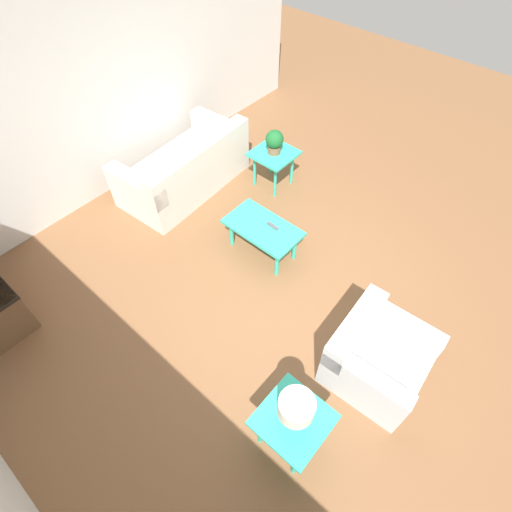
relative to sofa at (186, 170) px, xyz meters
name	(u,v)px	position (x,y,z in m)	size (l,w,h in m)	color
ground_plane	(283,292)	(-2.19, 0.55, -0.30)	(14.00, 14.00, 0.00)	brown
wall_right	(93,93)	(0.87, 0.55, 1.05)	(0.12, 7.20, 2.70)	silver
sofa	(186,170)	(0.00, 0.00, 0.00)	(1.06, 1.88, 0.80)	silver
armchair	(375,357)	(-3.43, 0.72, -0.01)	(0.87, 0.89, 0.71)	silver
coffee_table	(263,230)	(-1.60, 0.22, 0.08)	(0.91, 0.51, 0.44)	#2DB79E
side_table_plant	(274,157)	(-0.88, -0.86, 0.16)	(0.55, 0.55, 0.54)	#2DB79E
side_table_lamp	(293,422)	(-3.23, 1.76, 0.16)	(0.55, 0.55, 0.54)	#2DB79E
potted_plant	(274,141)	(-0.88, -0.86, 0.42)	(0.24, 0.24, 0.33)	brown
table_lamp	(296,409)	(-3.23, 1.76, 0.49)	(0.28, 0.28, 0.37)	red
remote_control	(273,226)	(-1.69, 0.15, 0.15)	(0.16, 0.05, 0.02)	#4C4C51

